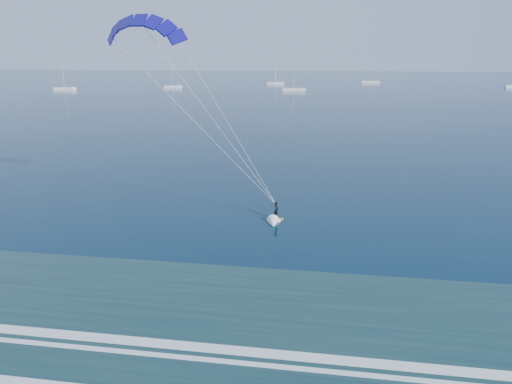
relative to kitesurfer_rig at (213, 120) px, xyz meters
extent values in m
cube|color=#1E423F|center=(4.26, -18.56, -9.29)|extent=(600.00, 22.00, 0.03)
cube|color=white|center=(4.26, -17.06, -9.27)|extent=(600.00, 0.70, 0.07)
cube|color=#AFC116|center=(5.06, 2.56, -9.27)|extent=(1.32, 0.42, 0.08)
imported|color=black|center=(5.06, 2.56, -8.42)|extent=(0.40, 0.60, 1.63)
cone|color=white|center=(4.91, 1.26, -9.22)|extent=(1.31, 1.74, 1.10)
cube|color=white|center=(-101.80, 149.13, -8.70)|extent=(9.41, 2.40, 1.20)
cylinder|color=silver|center=(-101.80, 149.13, -2.36)|extent=(0.18, 0.18, 11.50)
cylinder|color=silver|center=(-100.60, 149.13, -7.30)|extent=(2.60, 0.12, 0.12)
cube|color=white|center=(-60.28, 169.25, -8.70)|extent=(7.63, 2.40, 1.20)
cylinder|color=silver|center=(-60.28, 169.25, -3.39)|extent=(0.18, 0.18, 9.43)
cylinder|color=silver|center=(-59.08, 169.25, -7.30)|extent=(2.60, 0.12, 0.12)
cube|color=white|center=(-16.83, 204.06, -8.70)|extent=(8.42, 2.40, 1.20)
cylinder|color=silver|center=(-16.83, 204.06, -3.01)|extent=(0.18, 0.18, 10.19)
cylinder|color=silver|center=(-15.63, 204.06, -7.30)|extent=(2.60, 0.12, 0.12)
cube|color=white|center=(-4.32, 159.84, -8.70)|extent=(9.12, 2.40, 1.20)
cylinder|color=silver|center=(-4.32, 159.84, -2.41)|extent=(0.18, 0.18, 11.40)
cylinder|color=silver|center=(-3.12, 159.84, -7.30)|extent=(2.60, 0.12, 0.12)
cube|color=white|center=(32.86, 223.30, -8.70)|extent=(9.15, 2.40, 1.20)
cylinder|color=silver|center=(32.86, 223.30, -2.52)|extent=(0.18, 0.18, 11.18)
cylinder|color=silver|center=(34.06, 223.30, -7.30)|extent=(2.60, 0.12, 0.12)
camera|label=1|loc=(9.03, -36.45, 5.04)|focal=32.00mm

